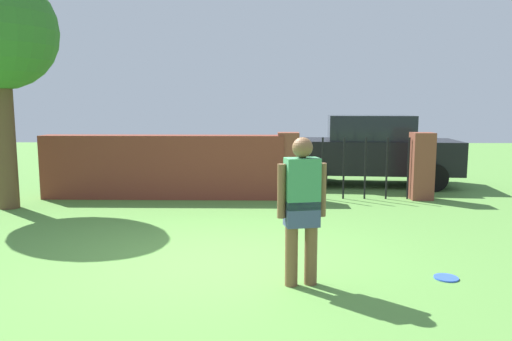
{
  "coord_description": "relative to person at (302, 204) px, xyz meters",
  "views": [
    {
      "loc": [
        0.69,
        -5.86,
        1.94
      ],
      "look_at": [
        0.54,
        1.23,
        1.0
      ],
      "focal_mm": 33.96,
      "sensor_mm": 36.0,
      "label": 1
    }
  ],
  "objects": [
    {
      "name": "ground_plane",
      "position": [
        -1.07,
        0.75,
        -0.9
      ],
      "size": [
        40.0,
        40.0,
        0.0
      ],
      "primitive_type": "plane",
      "color": "#568C3D"
    },
    {
      "name": "brick_wall",
      "position": [
        -2.57,
        5.0,
        -0.23
      ],
      "size": [
        5.09,
        0.5,
        1.34
      ],
      "primitive_type": "cube",
      "color": "brown",
      "rests_on": "ground"
    },
    {
      "name": "person",
      "position": [
        0.0,
        0.0,
        0.0
      ],
      "size": [
        0.53,
        0.29,
        1.62
      ],
      "rotation": [
        0.0,
        0.0,
        0.21
      ],
      "color": "brown",
      "rests_on": "ground"
    },
    {
      "name": "fence_gate",
      "position": [
        1.47,
        5.0,
        -0.2
      ],
      "size": [
        3.23,
        0.44,
        1.4
      ],
      "color": "brown",
      "rests_on": "ground"
    },
    {
      "name": "car",
      "position": [
        2.16,
        6.91,
        -0.04
      ],
      "size": [
        4.33,
        2.21,
        1.72
      ],
      "rotation": [
        0.0,
        0.0,
        -0.09
      ],
      "color": "black",
      "rests_on": "ground"
    },
    {
      "name": "frisbee_blue",
      "position": [
        1.67,
        0.22,
        -0.89
      ],
      "size": [
        0.27,
        0.27,
        0.02
      ],
      "primitive_type": "cylinder",
      "color": "blue",
      "rests_on": "ground"
    }
  ]
}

